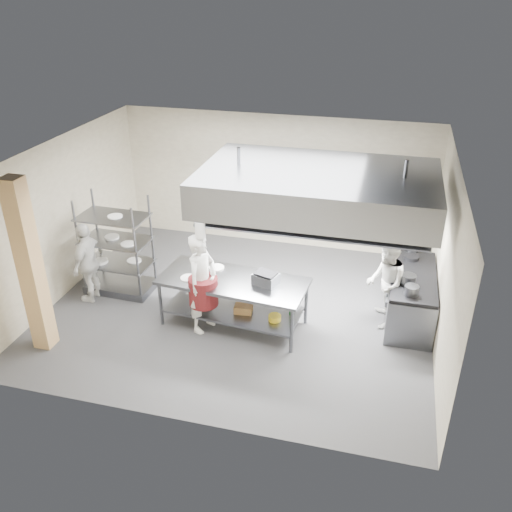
% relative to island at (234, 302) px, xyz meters
% --- Properties ---
extents(floor, '(7.00, 7.00, 0.00)m').
position_rel_island_xyz_m(floor, '(-0.03, 0.50, -0.46)').
color(floor, '#303032').
rests_on(floor, ground).
extents(ceiling, '(7.00, 7.00, 0.00)m').
position_rel_island_xyz_m(ceiling, '(-0.03, 0.50, 2.54)').
color(ceiling, silver).
rests_on(ceiling, wall_back).
extents(wall_back, '(7.00, 0.00, 7.00)m').
position_rel_island_xyz_m(wall_back, '(-0.03, 3.50, 1.04)').
color(wall_back, '#B0A48B').
rests_on(wall_back, ground).
extents(wall_left, '(0.00, 6.00, 6.00)m').
position_rel_island_xyz_m(wall_left, '(-3.53, 0.50, 1.04)').
color(wall_left, '#B0A48B').
rests_on(wall_left, ground).
extents(wall_right, '(0.00, 6.00, 6.00)m').
position_rel_island_xyz_m(wall_right, '(3.47, 0.50, 1.04)').
color(wall_right, '#B0A48B').
rests_on(wall_right, ground).
extents(column, '(0.30, 0.30, 3.00)m').
position_rel_island_xyz_m(column, '(-2.93, -1.40, 1.04)').
color(column, '#E1B173').
rests_on(column, floor).
extents(exhaust_hood, '(4.00, 2.50, 0.60)m').
position_rel_island_xyz_m(exhaust_hood, '(1.27, 0.90, 1.94)').
color(exhaust_hood, slate).
rests_on(exhaust_hood, ceiling).
extents(hood_strip_a, '(1.60, 0.12, 0.04)m').
position_rel_island_xyz_m(hood_strip_a, '(0.37, 0.90, 1.62)').
color(hood_strip_a, white).
rests_on(hood_strip_a, exhaust_hood).
extents(hood_strip_b, '(1.60, 0.12, 0.04)m').
position_rel_island_xyz_m(hood_strip_b, '(2.17, 0.90, 1.62)').
color(hood_strip_b, white).
rests_on(hood_strip_b, exhaust_hood).
extents(wall_shelf, '(1.50, 0.28, 0.04)m').
position_rel_island_xyz_m(wall_shelf, '(1.77, 3.34, 1.04)').
color(wall_shelf, slate).
rests_on(wall_shelf, wall_back).
extents(island, '(2.67, 1.31, 0.91)m').
position_rel_island_xyz_m(island, '(0.00, 0.00, 0.00)').
color(island, gray).
rests_on(island, floor).
extents(island_worktop, '(2.67, 1.31, 0.06)m').
position_rel_island_xyz_m(island_worktop, '(0.00, 0.00, 0.42)').
color(island_worktop, slate).
rests_on(island_worktop, island).
extents(island_undershelf, '(2.45, 1.18, 0.04)m').
position_rel_island_xyz_m(island_undershelf, '(0.00, 0.00, -0.16)').
color(island_undershelf, slate).
rests_on(island_undershelf, island).
extents(pass_rack, '(1.33, 0.80, 1.95)m').
position_rel_island_xyz_m(pass_rack, '(-2.53, 0.60, 0.52)').
color(pass_rack, slate).
rests_on(pass_rack, floor).
extents(cooking_range, '(0.80, 2.00, 0.84)m').
position_rel_island_xyz_m(cooking_range, '(3.05, 1.00, -0.04)').
color(cooking_range, gray).
rests_on(cooking_range, floor).
extents(range_top, '(0.78, 1.96, 0.06)m').
position_rel_island_xyz_m(range_top, '(3.05, 1.00, 0.41)').
color(range_top, black).
rests_on(range_top, cooking_range).
extents(chef_head, '(0.61, 0.76, 1.82)m').
position_rel_island_xyz_m(chef_head, '(-0.47, -0.25, 0.45)').
color(chef_head, white).
rests_on(chef_head, floor).
extents(chef_line, '(0.71, 0.86, 1.65)m').
position_rel_island_xyz_m(chef_line, '(2.57, 0.69, 0.37)').
color(chef_line, silver).
rests_on(chef_line, floor).
extents(chef_plating, '(0.41, 0.94, 1.59)m').
position_rel_island_xyz_m(chef_plating, '(-2.90, 0.15, 0.34)').
color(chef_plating, silver).
rests_on(chef_plating, floor).
extents(griddle, '(0.48, 0.42, 0.20)m').
position_rel_island_xyz_m(griddle, '(0.58, 0.01, 0.55)').
color(griddle, slate).
rests_on(griddle, island_worktop).
extents(wicker_basket, '(0.33, 0.24, 0.14)m').
position_rel_island_xyz_m(wicker_basket, '(0.20, -0.07, -0.07)').
color(wicker_basket, brown).
rests_on(wicker_basket, island_undershelf).
extents(stockpot, '(0.26, 0.26, 0.18)m').
position_rel_island_xyz_m(stockpot, '(2.95, 0.64, 0.53)').
color(stockpot, gray).
rests_on(stockpot, range_top).
extents(plate_stack, '(0.28, 0.28, 0.05)m').
position_rel_island_xyz_m(plate_stack, '(-2.53, 0.60, 0.17)').
color(plate_stack, white).
rests_on(plate_stack, pass_rack).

